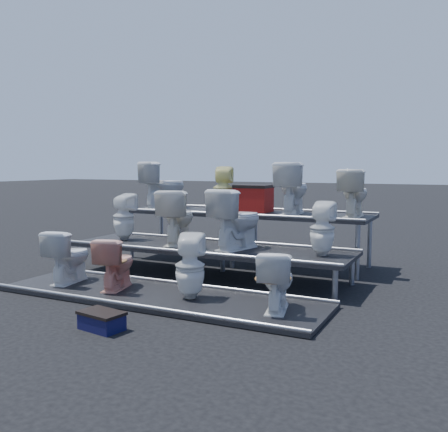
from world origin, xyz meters
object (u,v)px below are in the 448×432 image
at_px(toilet_3, 276,280).
at_px(toilet_6, 237,219).
at_px(toilet_0, 69,256).
at_px(toilet_9, 223,189).
at_px(toilet_5, 177,217).
at_px(step_stool, 102,322).
at_px(toilet_2, 190,266).
at_px(toilet_10, 292,188).
at_px(toilet_7, 322,229).
at_px(toilet_11, 354,193).
at_px(toilet_8, 164,185).
at_px(red_crate, 254,200).
at_px(toilet_1, 116,263).
at_px(toilet_4, 124,217).

relative_size(toilet_3, toilet_6, 0.78).
relative_size(toilet_0, toilet_3, 1.08).
relative_size(toilet_6, toilet_9, 1.12).
bearing_deg(toilet_9, toilet_5, 66.81).
height_order(toilet_0, step_stool, toilet_0).
height_order(toilet_0, toilet_2, toilet_2).
bearing_deg(toilet_5, toilet_10, -151.97).
distance_m(toilet_6, toilet_7, 1.23).
bearing_deg(toilet_2, toilet_3, 161.04).
distance_m(toilet_6, toilet_10, 1.41).
bearing_deg(toilet_11, toilet_5, 28.06).
xyz_separation_m(toilet_8, step_stool, (1.73, -3.82, -1.20)).
bearing_deg(toilet_6, toilet_11, -123.30).
bearing_deg(toilet_6, toilet_9, -43.85).
height_order(toilet_3, red_crate, red_crate).
bearing_deg(toilet_3, step_stool, 28.34).
bearing_deg(toilet_8, toilet_1, 131.95).
distance_m(toilet_1, toilet_11, 3.67).
distance_m(toilet_2, toilet_5, 1.68).
distance_m(toilet_4, toilet_5, 0.99).
height_order(toilet_7, toilet_11, toilet_11).
height_order(toilet_8, toilet_10, toilet_8).
relative_size(toilet_0, red_crate, 1.28).
bearing_deg(red_crate, toilet_3, -62.51).
distance_m(toilet_8, step_stool, 4.37).
xyz_separation_m(toilet_9, toilet_10, (1.23, 0.00, 0.03)).
height_order(toilet_3, toilet_9, toilet_9).
distance_m(toilet_9, red_crate, 0.57).
bearing_deg(toilet_9, toilet_0, 50.50).
bearing_deg(toilet_11, toilet_6, 42.83).
height_order(toilet_4, step_stool, toilet_4).
relative_size(toilet_2, toilet_11, 1.08).
distance_m(toilet_7, step_stool, 3.05).
relative_size(toilet_7, toilet_11, 0.99).
height_order(toilet_2, toilet_8, toilet_8).
height_order(toilet_3, toilet_10, toilet_10).
relative_size(toilet_9, step_stool, 1.75).
xyz_separation_m(toilet_0, step_stool, (1.58, -1.22, -0.34)).
xyz_separation_m(toilet_6, toilet_11, (1.35, 1.30, 0.33)).
bearing_deg(toilet_9, toilet_7, 130.37).
bearing_deg(toilet_6, step_stool, 95.57).
height_order(toilet_5, toilet_11, toilet_11).
bearing_deg(toilet_3, toilet_5, -45.09).
relative_size(toilet_10, step_stool, 1.90).
height_order(toilet_2, toilet_11, toilet_11).
bearing_deg(toilet_0, toilet_2, 172.03).
xyz_separation_m(toilet_9, toilet_11, (2.21, 0.00, -0.02)).
bearing_deg(toilet_5, toilet_0, 39.16).
distance_m(toilet_0, toilet_11, 4.24).
xyz_separation_m(toilet_4, toilet_7, (3.19, 0.00, -0.01)).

